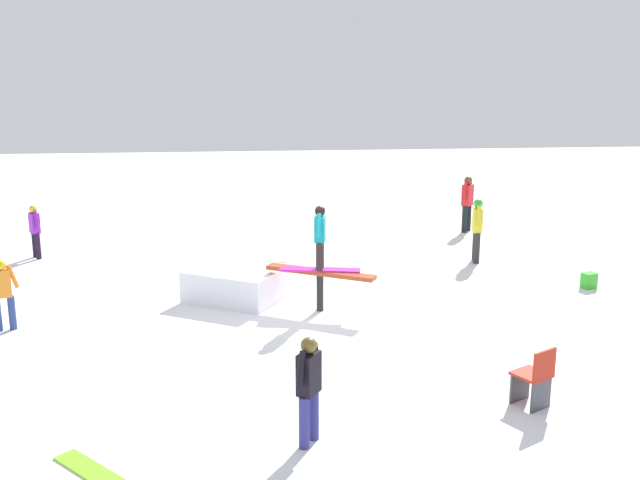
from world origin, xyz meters
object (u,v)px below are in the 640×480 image
at_px(main_rider_on_rail, 320,240).
at_px(bystander_orange, 2,291).
at_px(rail_feature, 320,277).
at_px(bystander_purple, 35,229).
at_px(folding_chair, 534,379).
at_px(backpack_on_snow, 589,281).
at_px(loose_snowboard_lime, 95,473).
at_px(loose_snowboard_coral, 255,264).
at_px(bystander_red, 467,201).
at_px(bystander_black, 309,385).
at_px(bystander_yellow, 477,227).

distance_m(main_rider_on_rail, bystander_orange, 5.81).
xyz_separation_m(rail_feature, bystander_orange, (-5.75, -0.46, 0.06)).
xyz_separation_m(main_rider_on_rail, bystander_purple, (-6.61, 4.87, -0.66)).
xyz_separation_m(folding_chair, backpack_on_snow, (3.47, 5.28, -0.24)).
distance_m(bystander_purple, backpack_on_snow, 13.20).
bearing_deg(rail_feature, loose_snowboard_lime, -89.53).
bearing_deg(loose_snowboard_lime, loose_snowboard_coral, 123.63).
relative_size(rail_feature, backpack_on_snow, 6.06).
relative_size(bystander_red, bystander_orange, 1.24).
distance_m(main_rider_on_rail, bystander_purple, 8.24).
bearing_deg(bystander_purple, rail_feature, 20.98).
distance_m(bystander_red, loose_snowboard_coral, 7.01).
relative_size(rail_feature, bystander_black, 1.47).
height_order(bystander_yellow, bystander_purple, bystander_yellow).
bearing_deg(main_rider_on_rail, bystander_yellow, 49.70).
bearing_deg(folding_chair, backpack_on_snow, -152.10).
relative_size(main_rider_on_rail, bystander_red, 0.97).
distance_m(bystander_black, bystander_yellow, 9.73).
bearing_deg(bystander_purple, bystander_black, -2.04).
bearing_deg(bystander_yellow, loose_snowboard_lime, -29.37).
height_order(bystander_red, bystander_orange, bystander_red).
relative_size(bystander_red, bystander_purple, 1.21).
xyz_separation_m(main_rider_on_rail, loose_snowboard_lime, (-3.24, -5.53, -1.40)).
bearing_deg(bystander_orange, backpack_on_snow, 169.35).
xyz_separation_m(rail_feature, backpack_on_snow, (5.94, 0.84, -0.51)).
xyz_separation_m(rail_feature, folding_chair, (2.47, -4.44, -0.27)).
relative_size(bystander_yellow, bystander_purple, 1.16).
bearing_deg(backpack_on_snow, bystander_red, 77.27).
xyz_separation_m(bystander_black, loose_snowboard_coral, (-0.47, 8.76, -0.78)).
distance_m(bystander_black, loose_snowboard_coral, 8.80).
bearing_deg(loose_snowboard_coral, bystander_purple, -7.71).
height_order(main_rider_on_rail, bystander_red, main_rider_on_rail).
xyz_separation_m(bystander_red, bystander_black, (-5.79, -11.77, -0.13)).
xyz_separation_m(bystander_red, backpack_on_snow, (0.86, -5.84, -0.75)).
height_order(bystander_red, loose_snowboard_coral, bystander_red).
xyz_separation_m(rail_feature, loose_snowboard_lime, (-3.24, -5.53, -0.67)).
bearing_deg(folding_chair, loose_snowboard_lime, -18.00).
relative_size(bystander_orange, backpack_on_snow, 3.88).
bearing_deg(loose_snowboard_coral, bystander_yellow, -179.08).
height_order(rail_feature, main_rider_on_rail, main_rider_on_rail).
distance_m(rail_feature, bystander_orange, 5.77).
height_order(bystander_purple, loose_snowboard_coral, bystander_purple).
height_order(bystander_yellow, backpack_on_snow, bystander_yellow).
bearing_deg(loose_snowboard_lime, bystander_yellow, 95.95).
height_order(loose_snowboard_lime, backpack_on_snow, backpack_on_snow).
xyz_separation_m(bystander_yellow, bystander_purple, (-10.84, 1.60, -0.12)).
height_order(main_rider_on_rail, bystander_orange, main_rider_on_rail).
relative_size(bystander_orange, loose_snowboard_lime, 0.98).
height_order(bystander_orange, backpack_on_snow, bystander_orange).
height_order(bystander_red, backpack_on_snow, bystander_red).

